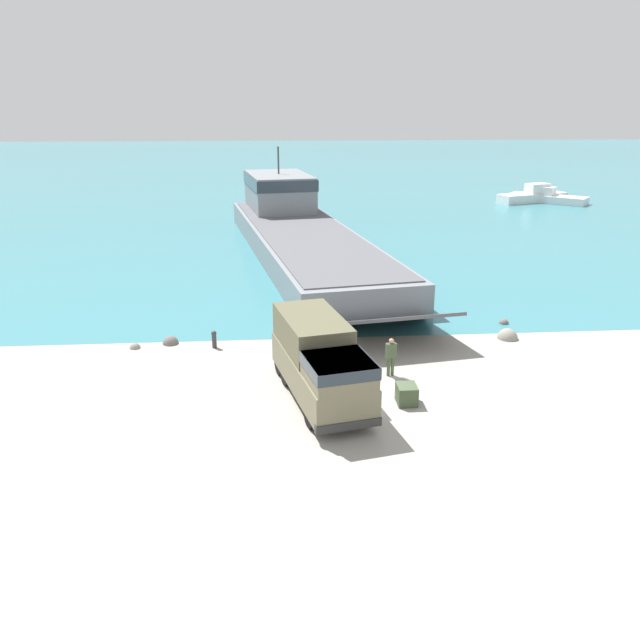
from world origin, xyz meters
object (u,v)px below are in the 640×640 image
at_px(landing_craft, 297,226).
at_px(mooring_bollard, 214,339).
at_px(moored_boat_a, 547,197).
at_px(cargo_crate, 407,394).
at_px(soldier_on_ramp, 391,354).
at_px(moored_boat_b, 533,196).
at_px(military_truck, 320,360).

relative_size(landing_craft, mooring_bollard, 43.90).
relative_size(moored_boat_a, mooring_bollard, 9.85).
bearing_deg(cargo_crate, soldier_on_ramp, 93.41).
relative_size(landing_craft, soldier_on_ramp, 22.06).
bearing_deg(cargo_crate, moored_boat_b, 63.20).
relative_size(military_truck, cargo_crate, 8.05).
xyz_separation_m(moored_boat_b, mooring_bollard, (-33.91, -44.88, -0.25)).
distance_m(moored_boat_a, mooring_bollard, 56.87).
bearing_deg(moored_boat_b, landing_craft, 109.01).
bearing_deg(soldier_on_ramp, military_truck, -67.38).
bearing_deg(mooring_bollard, moored_boat_a, 51.45).
xyz_separation_m(mooring_bollard, cargo_crate, (7.96, -6.48, -0.09)).
height_order(soldier_on_ramp, mooring_bollard, soldier_on_ramp).
xyz_separation_m(landing_craft, moored_boat_b, (29.11, 22.93, -1.07)).
bearing_deg(soldier_on_ramp, mooring_bollard, -124.06).
height_order(military_truck, soldier_on_ramp, military_truck).
relative_size(soldier_on_ramp, mooring_bollard, 1.99).
xyz_separation_m(soldier_on_ramp, cargo_crate, (0.16, -2.63, -0.61)).
relative_size(moored_boat_b, mooring_bollard, 10.58).
distance_m(mooring_bollard, cargo_crate, 10.27).
bearing_deg(soldier_on_ramp, landing_craft, 178.86).
bearing_deg(moored_boat_a, military_truck, 8.79).
bearing_deg(landing_craft, moored_boat_b, 28.91).
distance_m(landing_craft, moored_boat_b, 37.07).
distance_m(soldier_on_ramp, cargo_crate, 2.70).
height_order(landing_craft, cargo_crate, landing_craft).
distance_m(soldier_on_ramp, mooring_bollard, 8.72).
relative_size(military_truck, moored_boat_b, 0.81).
relative_size(moored_boat_a, moored_boat_b, 0.93).
xyz_separation_m(military_truck, mooring_bollard, (-4.65, 5.71, -1.12)).
height_order(landing_craft, mooring_bollard, landing_craft).
bearing_deg(military_truck, mooring_bollard, -153.14).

